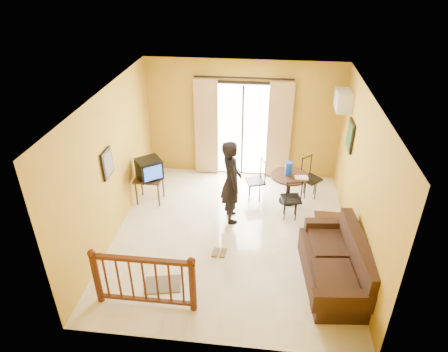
# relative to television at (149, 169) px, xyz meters

# --- Properties ---
(ground) EXTENTS (5.00, 5.00, 0.00)m
(ground) POSITION_rel_television_xyz_m (1.87, -1.00, -0.81)
(ground) COLOR beige
(ground) RESTS_ON ground
(room_shell) EXTENTS (5.00, 5.00, 5.00)m
(room_shell) POSITION_rel_television_xyz_m (1.87, -1.00, 0.90)
(room_shell) COLOR white
(room_shell) RESTS_ON ground
(balcony_door) EXTENTS (2.25, 0.14, 2.46)m
(balcony_door) POSITION_rel_television_xyz_m (1.87, 1.43, 0.38)
(balcony_door) COLOR black
(balcony_door) RESTS_ON ground
(tv_table) EXTENTS (0.59, 0.49, 0.59)m
(tv_table) POSITION_rel_television_xyz_m (-0.03, 0.00, -0.30)
(tv_table) COLOR black
(tv_table) RESTS_ON ground
(television) EXTENTS (0.65, 0.64, 0.44)m
(television) POSITION_rel_television_xyz_m (0.00, 0.00, 0.00)
(television) COLOR black
(television) RESTS_ON tv_table
(picture_left) EXTENTS (0.05, 0.42, 0.52)m
(picture_left) POSITION_rel_television_xyz_m (-0.35, -1.20, 0.74)
(picture_left) COLOR black
(picture_left) RESTS_ON room_shell
(dining_table) EXTENTS (0.80, 0.80, 0.67)m
(dining_table) POSITION_rel_television_xyz_m (2.98, 0.32, -0.28)
(dining_table) COLOR black
(dining_table) RESTS_ON ground
(water_jug) EXTENTS (0.16, 0.16, 0.29)m
(water_jug) POSITION_rel_television_xyz_m (2.94, 0.34, 0.01)
(water_jug) COLOR blue
(water_jug) RESTS_ON dining_table
(serving_tray) EXTENTS (0.30, 0.21, 0.02)m
(serving_tray) POSITION_rel_television_xyz_m (3.21, 0.22, -0.13)
(serving_tray) COLOR beige
(serving_tray) RESTS_ON dining_table
(dining_chairs) EXTENTS (1.76, 1.37, 0.95)m
(dining_chairs) POSITION_rel_television_xyz_m (2.90, 0.22, -0.81)
(dining_chairs) COLOR black
(dining_chairs) RESTS_ON ground
(air_conditioner) EXTENTS (0.31, 0.60, 0.40)m
(air_conditioner) POSITION_rel_television_xyz_m (3.96, 0.95, 1.34)
(air_conditioner) COLOR silver
(air_conditioner) RESTS_ON room_shell
(botanical_print) EXTENTS (0.05, 0.50, 0.60)m
(botanical_print) POSITION_rel_television_xyz_m (4.08, 0.30, 0.84)
(botanical_print) COLOR black
(botanical_print) RESTS_ON room_shell
(coffee_table) EXTENTS (0.55, 0.98, 0.44)m
(coffee_table) POSITION_rel_television_xyz_m (3.72, -1.10, -0.52)
(coffee_table) COLOR black
(coffee_table) RESTS_ON ground
(bowl) EXTENTS (0.22, 0.22, 0.05)m
(bowl) POSITION_rel_television_xyz_m (3.72, -1.09, -0.34)
(bowl) COLOR brown
(bowl) RESTS_ON coffee_table
(sofa) EXTENTS (1.07, 2.00, 0.92)m
(sofa) POSITION_rel_television_xyz_m (3.73, -2.05, -0.46)
(sofa) COLOR #311C13
(sofa) RESTS_ON ground
(standing_person) EXTENTS (0.58, 0.73, 1.75)m
(standing_person) POSITION_rel_television_xyz_m (1.80, -0.45, 0.07)
(standing_person) COLOR black
(standing_person) RESTS_ON ground
(stair_balustrade) EXTENTS (1.63, 0.13, 1.04)m
(stair_balustrade) POSITION_rel_television_xyz_m (0.72, -2.90, -0.24)
(stair_balustrade) COLOR #471E0F
(stair_balustrade) RESTS_ON ground
(doormat) EXTENTS (0.67, 0.52, 0.02)m
(doormat) POSITION_rel_television_xyz_m (0.86, -2.46, -0.80)
(doormat) COLOR #5D584A
(doormat) RESTS_ON ground
(sandals) EXTENTS (0.27, 0.26, 0.03)m
(sandals) POSITION_rel_television_xyz_m (1.70, -1.57, -0.79)
(sandals) COLOR brown
(sandals) RESTS_ON ground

